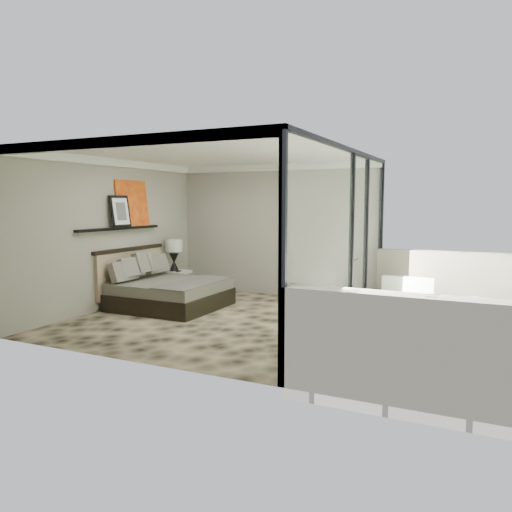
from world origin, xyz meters
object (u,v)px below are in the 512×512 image
at_px(bed, 166,291).
at_px(lounger, 397,313).
at_px(nightstand, 177,284).
at_px(ottoman, 482,315).
at_px(table_lamp, 174,251).

xyz_separation_m(bed, lounger, (4.24, 0.43, -0.10)).
relative_size(nightstand, ottoman, 0.98).
distance_m(bed, lounger, 4.26).
bearing_deg(lounger, nightstand, 174.03).
relative_size(bed, table_lamp, 2.86).
height_order(bed, nightstand, bed).
height_order(nightstand, ottoman, ottoman).
bearing_deg(ottoman, nightstand, 175.35).
bearing_deg(ottoman, bed, -172.80).
bearing_deg(nightstand, ottoman, -25.18).
distance_m(table_lamp, lounger, 4.96).
height_order(table_lamp, ottoman, table_lamp).
relative_size(bed, nightstand, 4.09).
height_order(nightstand, lounger, lounger).
bearing_deg(nightstand, table_lamp, -179.07).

